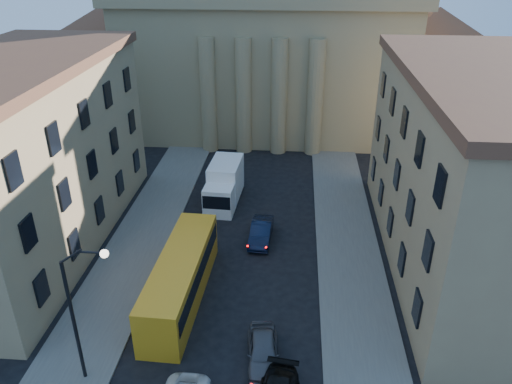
# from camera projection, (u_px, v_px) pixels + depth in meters

# --- Properties ---
(sidewalk_left) EXTENTS (5.00, 60.00, 0.15)m
(sidewalk_left) POSITION_uv_depth(u_px,v_px,m) (124.00, 272.00, 37.35)
(sidewalk_left) COLOR #5A5752
(sidewalk_left) RESTS_ON ground
(sidewalk_right) EXTENTS (5.00, 60.00, 0.15)m
(sidewalk_right) POSITION_uv_depth(u_px,v_px,m) (353.00, 283.00, 36.12)
(sidewalk_right) COLOR #5A5752
(sidewalk_right) RESTS_ON ground
(church) EXTENTS (68.02, 28.76, 36.60)m
(church) POSITION_uv_depth(u_px,v_px,m) (268.00, 29.00, 64.68)
(church) COLOR #92805A
(church) RESTS_ON ground
(building_left) EXTENTS (11.60, 26.60, 14.70)m
(building_left) POSITION_uv_depth(u_px,v_px,m) (21.00, 157.00, 38.19)
(building_left) COLOR tan
(building_left) RESTS_ON ground
(building_right) EXTENTS (11.60, 26.60, 14.70)m
(building_right) POSITION_uv_depth(u_px,v_px,m) (477.00, 172.00, 35.73)
(building_right) COLOR tan
(building_right) RESTS_ON ground
(street_lamp) EXTENTS (2.62, 0.44, 8.83)m
(street_lamp) POSITION_uv_depth(u_px,v_px,m) (80.00, 305.00, 25.99)
(street_lamp) COLOR black
(street_lamp) RESTS_ON ground
(car_right_far) EXTENTS (2.30, 4.76, 1.57)m
(car_right_far) POSITION_uv_depth(u_px,v_px,m) (263.00, 351.00, 29.19)
(car_right_far) COLOR #4B4B50
(car_right_far) RESTS_ON ground
(car_right_distant) EXTENTS (1.88, 4.83, 1.57)m
(car_right_distant) POSITION_uv_depth(u_px,v_px,m) (261.00, 232.00, 41.09)
(car_right_distant) COLOR black
(car_right_distant) RESTS_ON ground
(city_bus) EXTENTS (3.19, 12.06, 3.37)m
(city_bus) POSITION_uv_depth(u_px,v_px,m) (181.00, 277.00, 33.94)
(city_bus) COLOR orange
(city_bus) RESTS_ON ground
(box_truck) EXTENTS (3.04, 6.94, 3.73)m
(box_truck) POSITION_uv_depth(u_px,v_px,m) (224.00, 185.00, 46.67)
(box_truck) COLOR white
(box_truck) RESTS_ON ground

